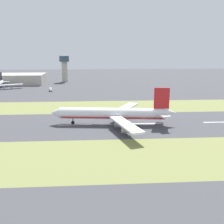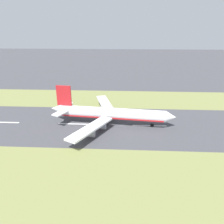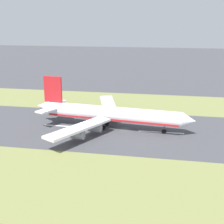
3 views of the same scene
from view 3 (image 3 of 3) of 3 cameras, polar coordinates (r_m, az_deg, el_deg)
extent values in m
plane|color=#424247|center=(126.39, 2.34, -3.29)|extent=(800.00, 800.00, 0.00)
cube|color=olive|center=(169.11, 4.55, 1.79)|extent=(40.00, 600.00, 0.01)
cube|color=olive|center=(86.01, -2.14, -13.29)|extent=(40.00, 600.00, 0.01)
cube|color=silver|center=(132.18, -8.64, -2.57)|extent=(1.20, 18.00, 0.01)
cube|color=silver|center=(125.29, 8.97, -3.66)|extent=(1.20, 18.00, 0.01)
cylinder|color=white|center=(126.15, 0.00, -0.35)|extent=(12.12, 56.32, 6.00)
cone|color=white|center=(121.26, 13.93, -1.55)|extent=(6.39, 5.62, 5.88)
cone|color=white|center=(137.82, -12.43, 1.06)|extent=(5.73, 6.52, 5.10)
cube|color=red|center=(126.64, 0.00, -1.06)|extent=(11.58, 54.06, 0.70)
cube|color=white|center=(144.54, -0.72, 1.47)|extent=(29.54, 13.62, 0.90)
cube|color=white|center=(113.15, -6.09, -2.93)|extent=(28.38, 19.04, 0.90)
cylinder|color=#93939E|center=(136.48, -0.51, -0.51)|extent=(3.71, 5.12, 3.20)
cylinder|color=#93939E|center=(145.73, -0.76, 0.60)|extent=(3.71, 5.12, 3.20)
cylinder|color=#93939E|center=(120.28, -3.07, -2.90)|extent=(3.71, 5.12, 3.20)
cylinder|color=#93939E|center=(113.65, -6.28, -4.16)|extent=(3.71, 5.12, 3.20)
cube|color=red|center=(133.67, -10.75, 4.09)|extent=(1.67, 8.04, 11.00)
cube|color=white|center=(140.16, -9.56, 1.56)|extent=(10.68, 6.33, 0.60)
cube|color=white|center=(130.78, -11.68, 0.37)|extent=(10.92, 8.13, 0.60)
cylinder|color=#59595E|center=(123.11, 9.53, -2.82)|extent=(0.50, 0.50, 3.20)
cylinder|color=black|center=(123.64, 9.50, -3.52)|extent=(1.09, 1.89, 1.80)
cylinder|color=#59595E|center=(130.48, -0.93, -1.48)|extent=(0.50, 0.50, 3.20)
cylinder|color=black|center=(130.98, -0.93, -2.14)|extent=(1.09, 1.89, 1.80)
cylinder|color=#59595E|center=(125.79, -1.65, -2.17)|extent=(0.50, 0.50, 3.20)
cylinder|color=black|center=(126.31, -1.65, -2.86)|extent=(1.09, 1.89, 1.80)
camera|label=1|loc=(254.44, 7.91, 15.63)|focal=42.00mm
camera|label=2|loc=(21.49, -48.99, 30.14)|focal=35.00mm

